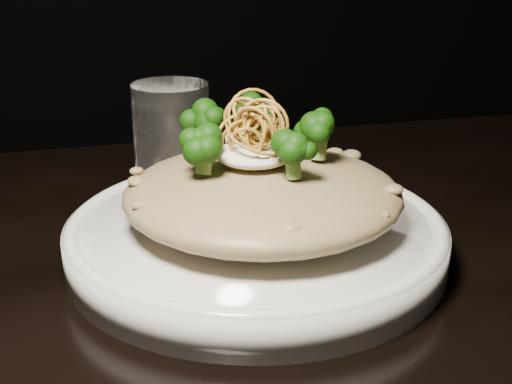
# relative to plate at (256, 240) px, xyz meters

# --- Properties ---
(plate) EXTENTS (0.29, 0.29, 0.03)m
(plate) POSITION_rel_plate_xyz_m (0.00, 0.00, 0.00)
(plate) COLOR silver
(plate) RESTS_ON table
(risotto) EXTENTS (0.21, 0.21, 0.05)m
(risotto) POSITION_rel_plate_xyz_m (0.00, -0.00, 0.04)
(risotto) COLOR brown
(risotto) RESTS_ON plate
(broccoli) EXTENTS (0.13, 0.13, 0.05)m
(broccoli) POSITION_rel_plate_xyz_m (0.01, 0.01, 0.09)
(broccoli) COLOR black
(broccoli) RESTS_ON risotto
(cheese) EXTENTS (0.06, 0.06, 0.02)m
(cheese) POSITION_rel_plate_xyz_m (-0.00, 0.00, 0.07)
(cheese) COLOR white
(cheese) RESTS_ON risotto
(shallots) EXTENTS (0.06, 0.06, 0.04)m
(shallots) POSITION_rel_plate_xyz_m (0.00, 0.00, 0.10)
(shallots) COLOR brown
(shallots) RESTS_ON cheese
(drinking_glass) EXTENTS (0.08, 0.08, 0.12)m
(drinking_glass) POSITION_rel_plate_xyz_m (-0.05, 0.11, 0.04)
(drinking_glass) COLOR silver
(drinking_glass) RESTS_ON table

